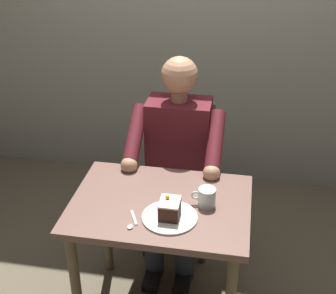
{
  "coord_description": "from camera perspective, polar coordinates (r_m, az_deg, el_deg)",
  "views": [
    {
      "loc": [
        -0.36,
        1.79,
        2.03
      ],
      "look_at": [
        -0.02,
        -0.1,
        0.97
      ],
      "focal_mm": 49.84,
      "sensor_mm": 36.0,
      "label": 1
    }
  ],
  "objects": [
    {
      "name": "dining_table",
      "position": [
        2.32,
        -0.92,
        -8.98
      ],
      "size": [
        0.86,
        0.63,
        0.72
      ],
      "color": "brown",
      "rests_on": "ground"
    },
    {
      "name": "dessert_plate",
      "position": [
        2.15,
        0.2,
        -8.57
      ],
      "size": [
        0.26,
        0.26,
        0.01
      ],
      "primitive_type": "cylinder",
      "color": "silver",
      "rests_on": "dining_table"
    },
    {
      "name": "seated_person",
      "position": [
        2.68,
        1.03,
        -1.82
      ],
      "size": [
        0.53,
        0.58,
        1.26
      ],
      "color": "#53171E",
      "rests_on": "ground"
    },
    {
      "name": "cake_slice",
      "position": [
        2.12,
        0.2,
        -7.54
      ],
      "size": [
        0.09,
        0.11,
        0.1
      ],
      "color": "#361D14",
      "rests_on": "dessert_plate"
    },
    {
      "name": "chair",
      "position": [
        2.91,
        1.55,
        -2.68
      ],
      "size": [
        0.42,
        0.42,
        0.91
      ],
      "color": "brown",
      "rests_on": "ground"
    },
    {
      "name": "dessert_spoon",
      "position": [
        2.12,
        -4.44,
        -9.19
      ],
      "size": [
        0.06,
        0.14,
        0.01
      ],
      "color": "silver",
      "rests_on": "dining_table"
    },
    {
      "name": "coffee_cup",
      "position": [
        2.21,
        4.74,
        -6.09
      ],
      "size": [
        0.12,
        0.08,
        0.09
      ],
      "color": "silver",
      "rests_on": "dining_table"
    }
  ]
}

